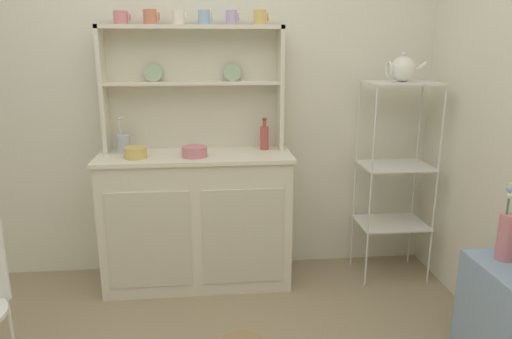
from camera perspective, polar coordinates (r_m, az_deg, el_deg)
The scene contains 17 objects.
wall_back at distance 3.11m, azimuth -8.07°, elevation 10.11°, with size 3.84×0.05×2.50m, color silver.
hutch_cabinet at distance 3.03m, azimuth -7.11°, elevation -5.78°, with size 1.18×0.45×0.85m.
hutch_shelf_unit at distance 3.01m, azimuth -7.56°, elevation 10.77°, with size 1.10×0.18×0.76m.
bakers_rack at distance 3.12m, azimuth 16.52°, elevation 1.29°, with size 0.44×0.33×1.28m.
side_shelf_blue at distance 2.50m, azimuth 28.40°, elevation -16.41°, with size 0.28×0.48×0.55m, color #849EBC.
cup_rose_0 at distance 3.00m, azimuth -15.97°, elevation 17.18°, with size 0.10×0.08×0.08m.
cup_terracotta_1 at distance 2.98m, azimuth -12.61°, elevation 17.49°, with size 0.09×0.08×0.09m.
cup_cream_2 at distance 2.97m, azimuth -9.32°, elevation 17.63°, with size 0.09×0.07×0.08m.
cup_sky_3 at distance 2.96m, azimuth -6.25°, elevation 17.75°, with size 0.08×0.07×0.08m.
cup_lilac_4 at distance 2.97m, azimuth -2.95°, elevation 17.82°, with size 0.08×0.07×0.08m.
cup_gold_5 at distance 2.98m, azimuth 0.52°, elevation 17.85°, with size 0.09×0.08×0.09m.
bowl_mixing_large at distance 2.86m, azimuth -14.33°, elevation 1.99°, with size 0.13×0.13×0.06m, color #DBB760.
bowl_floral_medium at distance 2.83m, azimuth -7.42°, elevation 2.16°, with size 0.15×0.15×0.06m, color #D17A84.
jam_bottle at distance 3.00m, azimuth 1.02°, elevation 3.93°, with size 0.05×0.05×0.20m.
utensil_jar at distance 3.02m, azimuth -15.69°, elevation 3.03°, with size 0.08×0.08×0.22m.
porcelain_teapot at distance 3.05m, azimuth 17.27°, elevation 11.49°, with size 0.24×0.15×0.17m.
flower_vase at distance 2.42m, azimuth 27.98°, elevation -6.89°, with size 0.08×0.08×0.36m.
Camera 1 is at (0.12, -1.47, 1.49)m, focal length 33.19 mm.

